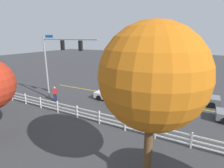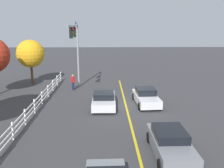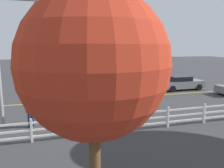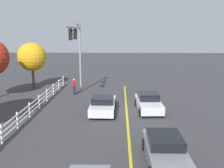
# 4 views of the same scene
# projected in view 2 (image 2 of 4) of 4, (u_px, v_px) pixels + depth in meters

# --- Properties ---
(ground_plane) EXTENTS (120.00, 120.00, 0.00)m
(ground_plane) POSITION_uv_depth(u_px,v_px,m) (126.00, 105.00, 21.59)
(ground_plane) COLOR #38383A
(lane_center_stripe) EXTENTS (28.00, 0.16, 0.01)m
(lane_center_stripe) POSITION_uv_depth(u_px,v_px,m) (130.00, 122.00, 17.70)
(lane_center_stripe) COLOR gold
(lane_center_stripe) RESTS_ON ground_plane
(signal_assembly) EXTENTS (7.16, 0.38, 7.23)m
(signal_assembly) POSITION_uv_depth(u_px,v_px,m) (76.00, 43.00, 25.12)
(signal_assembly) COLOR gray
(signal_assembly) RESTS_ON ground_plane
(car_0) EXTENTS (4.40, 2.09, 1.44)m
(car_0) POSITION_uv_depth(u_px,v_px,m) (146.00, 97.00, 21.69)
(car_0) COLOR silver
(car_0) RESTS_ON ground_plane
(car_1) EXTENTS (4.44, 1.95, 1.40)m
(car_1) POSITION_uv_depth(u_px,v_px,m) (170.00, 143.00, 13.14)
(car_1) COLOR slate
(car_1) RESTS_ON ground_plane
(car_3) EXTENTS (4.51, 2.04, 1.33)m
(car_3) POSITION_uv_depth(u_px,v_px,m) (104.00, 100.00, 21.00)
(car_3) COLOR silver
(car_3) RESTS_ON ground_plane
(pedestrian) EXTENTS (0.47, 0.45, 1.69)m
(pedestrian) POSITION_uv_depth(u_px,v_px,m) (73.00, 82.00, 26.51)
(pedestrian) COLOR #191E3F
(pedestrian) RESTS_ON ground_plane
(white_rail_fence) EXTENTS (26.10, 0.10, 1.15)m
(white_rail_fence) POSITION_uv_depth(u_px,v_px,m) (30.00, 111.00, 18.34)
(white_rail_fence) COLOR white
(white_rail_fence) RESTS_ON ground_plane
(tree_2) EXTENTS (3.21, 3.21, 5.26)m
(tree_2) POSITION_uv_depth(u_px,v_px,m) (30.00, 54.00, 28.57)
(tree_2) COLOR brown
(tree_2) RESTS_ON ground_plane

